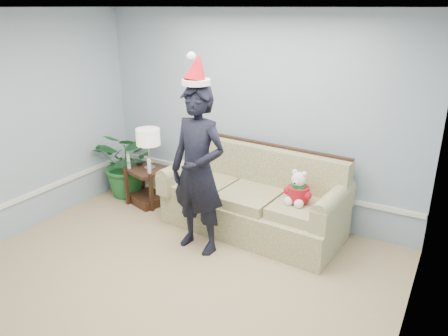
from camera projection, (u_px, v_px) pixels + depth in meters
room_shell at (123, 178)px, 3.68m from camera, size 4.54×5.04×2.74m
wainscot_trim at (121, 197)px, 5.50m from camera, size 4.49×4.99×0.06m
sofa at (255, 202)px, 5.55m from camera, size 2.30×1.12×1.05m
side_table at (147, 190)px, 6.33m from camera, size 0.67×0.61×0.54m
table_lamp at (148, 139)px, 6.04m from camera, size 0.33×0.33×0.59m
candle_pair at (139, 164)px, 6.11m from camera, size 0.42×0.05×0.20m
houseplant at (128, 163)px, 6.49m from camera, size 0.94×0.82×1.02m
man at (198, 171)px, 4.89m from camera, size 0.75×0.53×1.95m
santa_hat at (197, 70)px, 4.52m from camera, size 0.35×0.38×0.35m
teddy_bear at (298, 191)px, 5.04m from camera, size 0.28×0.30×0.42m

